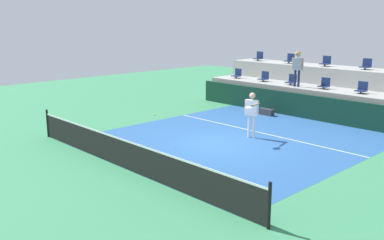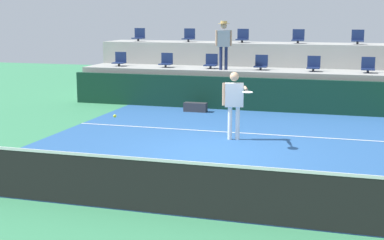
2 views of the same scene
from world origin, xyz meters
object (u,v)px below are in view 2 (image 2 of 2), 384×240
Objects in this scene: stadium_chair_lower_left at (166,61)px; equipment_bag at (195,107)px; stadium_chair_upper_mid_left at (243,37)px; spectator_with_hat at (224,40)px; tennis_ball at (115,116)px; stadium_chair_upper_mid_right at (298,38)px; stadium_chair_lower_right at (368,66)px; stadium_chair_upper_far_left at (139,36)px; stadium_chair_lower_mid_right at (314,65)px; tennis_player at (234,99)px; stadium_chair_lower_mid_left at (211,62)px; stadium_chair_upper_right at (358,38)px; stadium_chair_upper_left at (189,36)px; stadium_chair_lower_center at (261,64)px; stadium_chair_lower_far_left at (120,60)px.

equipment_bag is (1.68, -1.97, -1.31)m from stadium_chair_lower_left.
spectator_with_hat reaches higher than stadium_chair_upper_mid_left.
stadium_chair_upper_mid_left is at bearing 35.95° from stadium_chair_lower_left.
stadium_chair_lower_left reaches higher than tennis_ball.
spectator_with_hat is (-2.34, -2.18, -0.03)m from stadium_chair_upper_mid_right.
stadium_chair_upper_far_left is (-8.86, 1.80, 0.85)m from stadium_chair_lower_right.
stadium_chair_upper_mid_left is at bearing 147.51° from stadium_chair_lower_mid_right.
stadium_chair_lower_right is at bearing 59.70° from tennis_player.
stadium_chair_lower_mid_right reaches higher than tennis_player.
stadium_chair_upper_mid_left reaches higher than stadium_chair_lower_mid_left.
stadium_chair_upper_right is at bearing 0.00° from stadium_chair_upper_mid_right.
stadium_chair_upper_left and stadium_chair_upper_right have the same top height.
stadium_chair_lower_center is 1.00× the size of stadium_chair_lower_right.
stadium_chair_lower_right is 1.00× the size of stadium_chair_upper_right.
stadium_chair_upper_right is at bearing 11.87° from stadium_chair_lower_far_left.
stadium_chair_upper_mid_right is 0.68× the size of equipment_bag.
stadium_chair_upper_right is (6.72, 1.80, 0.85)m from stadium_chair_lower_left.
stadium_chair_lower_mid_left is 1.00× the size of stadium_chair_upper_right.
stadium_chair_upper_far_left reaches higher than stadium_chair_lower_mid_left.
tennis_ball is (-4.79, -10.69, -1.22)m from stadium_chair_upper_right.
stadium_chair_upper_right is (-0.37, 1.80, 0.85)m from stadium_chair_lower_right.
tennis_player is at bearing -70.06° from stadium_chair_lower_mid_left.
tennis_player is (3.43, -7.48, -1.25)m from stadium_chair_upper_left.
stadium_chair_upper_mid_left is at bearing 87.00° from tennis_ball.
stadium_chair_upper_mid_right is (-2.49, 1.80, 0.85)m from stadium_chair_lower_right.
stadium_chair_upper_mid_left is 2.20m from spectator_with_hat.
stadium_chair_lower_mid_right is at bearing 180.00° from stadium_chair_lower_right.
stadium_chair_upper_mid_right is (6.37, 0.00, 0.00)m from stadium_chair_upper_far_left.
stadium_chair_lower_mid_right is 1.00× the size of stadium_chair_lower_right.
spectator_with_hat reaches higher than stadium_chair_lower_center.
stadium_chair_lower_far_left and stadium_chair_lower_left have the same top height.
stadium_chair_upper_mid_right is at bearing 15.62° from stadium_chair_lower_far_left.
stadium_chair_upper_right reaches higher than tennis_ball.
stadium_chair_lower_right is 6.59m from tennis_player.
stadium_chair_upper_mid_left is at bearing 158.63° from stadium_chair_lower_right.
tennis_ball is (-0.56, -10.69, -1.22)m from stadium_chair_upper_mid_left.
stadium_chair_upper_mid_right is (2.11, 0.00, 0.00)m from stadium_chair_upper_mid_left.
spectator_with_hat is at bearing -137.04° from stadium_chair_upper_mid_right.
spectator_with_hat is 8.59m from tennis_ball.
stadium_chair_upper_mid_right is at bearing 0.00° from stadium_chair_upper_mid_left.
stadium_chair_lower_far_left is 8.80m from stadium_chair_upper_right.
stadium_chair_upper_far_left is 6.37m from stadium_chair_upper_mid_right.
stadium_chair_upper_right is (2.13, 0.00, 0.00)m from stadium_chair_upper_mid_right.
stadium_chair_upper_right reaches higher than stadium_chair_lower_mid_left.
stadium_chair_lower_right is 5.01m from stadium_chair_upper_mid_left.
stadium_chair_lower_right is 1.00× the size of stadium_chair_upper_left.
stadium_chair_lower_left is at bearing 180.00° from stadium_chair_lower_center.
stadium_chair_upper_mid_right is 0.31× the size of spectator_with_hat.
tennis_player is (1.28, -7.48, -1.25)m from stadium_chair_upper_mid_left.
stadium_chair_upper_mid_right is at bearing 21.42° from stadium_chair_lower_left.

